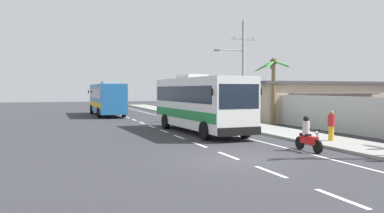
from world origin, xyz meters
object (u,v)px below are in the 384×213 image
coach_bus_far_lane (107,98)px  roadside_building (307,100)px  motorcycle_beside_bus (308,137)px  utility_pole_mid (242,68)px  pedestrian_far_walk (331,125)px  coach_bus_foreground (199,102)px  palm_nearest (274,78)px  pedestrian_near_kerb (215,109)px

coach_bus_far_lane → roadside_building: bearing=-33.6°
motorcycle_beside_bus → utility_pole_mid: bearing=73.9°
pedestrian_far_walk → roadside_building: bearing=-102.3°
utility_pole_mid → roadside_building: utility_pole_mid is taller
coach_bus_far_lane → motorcycle_beside_bus: 28.48m
coach_bus_foreground → palm_nearest: palm_nearest is taller
motorcycle_beside_bus → pedestrian_near_kerb: 19.02m
coach_bus_foreground → pedestrian_near_kerb: coach_bus_foreground is taller
utility_pole_mid → palm_nearest: utility_pole_mid is taller
pedestrian_far_walk → utility_pole_mid: 14.68m
coach_bus_far_lane → pedestrian_near_kerb: size_ratio=6.43×
palm_nearest → roadside_building: size_ratio=0.40×
pedestrian_near_kerb → utility_pole_mid: (1.36, -2.83, 3.62)m
motorcycle_beside_bus → pedestrian_far_walk: 3.30m
coach_bus_far_lane → pedestrian_near_kerb: 12.70m
utility_pole_mid → palm_nearest: (1.30, -3.06, -0.95)m
motorcycle_beside_bus → pedestrian_far_walk: bearing=33.6°
coach_bus_foreground → pedestrian_far_walk: (4.67, -7.10, -1.02)m
coach_bus_foreground → utility_pole_mid: utility_pole_mid is taller
coach_bus_far_lane → utility_pole_mid: utility_pole_mid is taller
coach_bus_foreground → utility_pole_mid: size_ratio=1.23×
coach_bus_foreground → pedestrian_near_kerb: size_ratio=6.38×
pedestrian_far_walk → roadside_building: 17.23m
pedestrian_far_walk → roadside_building: roadside_building is taller
palm_nearest → roadside_building: palm_nearest is taller
roadside_building → pedestrian_far_walk: bearing=-121.3°
coach_bus_foreground → roadside_building: size_ratio=0.82×
coach_bus_foreground → pedestrian_far_walk: 8.56m
coach_bus_foreground → pedestrian_far_walk: bearing=-56.7°
coach_bus_far_lane → motorcycle_beside_bus: coach_bus_far_lane is taller
motorcycle_beside_bus → pedestrian_near_kerb: bearing=80.2°
coach_bus_far_lane → roadside_building: size_ratio=0.82×
pedestrian_near_kerb → palm_nearest: bearing=-57.9°
pedestrian_near_kerb → pedestrian_far_walk: (-0.50, -16.92, -0.07)m
roadside_building → coach_bus_foreground: bearing=-150.8°
roadside_building → utility_pole_mid: bearing=-175.0°
coach_bus_foreground → roadside_building: coach_bus_foreground is taller
coach_bus_far_lane → roadside_building: 20.61m
coach_bus_foreground → palm_nearest: size_ratio=2.02×
coach_bus_far_lane → palm_nearest: (11.39, -15.07, 1.80)m
palm_nearest → coach_bus_far_lane: bearing=127.1°
palm_nearest → roadside_building: 7.12m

